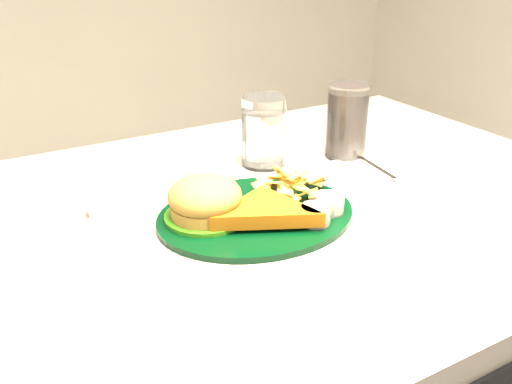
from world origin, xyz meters
The scene contains 6 objects.
dinner_plate centered at (-0.02, -0.03, 0.78)m, with size 0.30×0.25×0.07m, color black, non-canonical shape.
water_glass centered at (0.10, 0.14, 0.81)m, with size 0.08×0.08×0.12m, color white.
cola_glass centered at (0.25, 0.10, 0.82)m, with size 0.07×0.07×0.14m, color black.
fork_napkin centered at (0.26, 0.03, 0.76)m, with size 0.11×0.15×0.01m, color white, non-canonical shape.
ramekin centered at (-0.21, 0.09, 0.76)m, with size 0.04×0.04×0.03m, color white.
wrapped_straw centered at (-0.12, 0.12, 0.75)m, with size 0.23×0.08×0.01m, color white, non-canonical shape.
Camera 1 is at (-0.39, -0.68, 1.13)m, focal length 40.00 mm.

